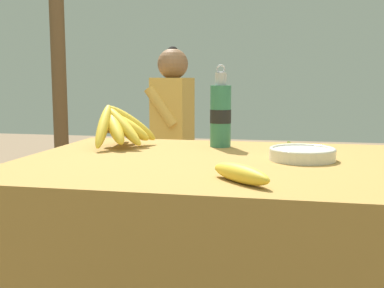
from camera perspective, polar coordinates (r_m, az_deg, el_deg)
market_counter at (r=1.57m, az=2.19°, el=-14.43°), size 1.18×0.91×0.69m
banana_bunch_ripe at (r=1.76m, az=-8.48°, el=2.18°), size 0.21×0.34×0.17m
serving_bowl at (r=1.50m, az=12.94°, el=-1.08°), size 0.20×0.20×0.04m
water_bottle at (r=1.75m, az=3.41°, el=3.53°), size 0.08×0.08×0.30m
loose_banana_front at (r=1.15m, az=5.77°, el=-3.52°), size 0.17×0.18×0.04m
wooden_bench at (r=3.01m, az=3.05°, el=-3.41°), size 1.55×0.32×0.43m
seated_vendor at (r=3.00m, az=-3.08°, el=2.25°), size 0.40×0.39×1.14m
banana_bunch_green at (r=2.96m, az=12.01°, el=-0.99°), size 0.21×0.30×0.15m
support_post_near at (r=3.58m, az=-15.65°, el=12.16°), size 0.10×0.10×2.47m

